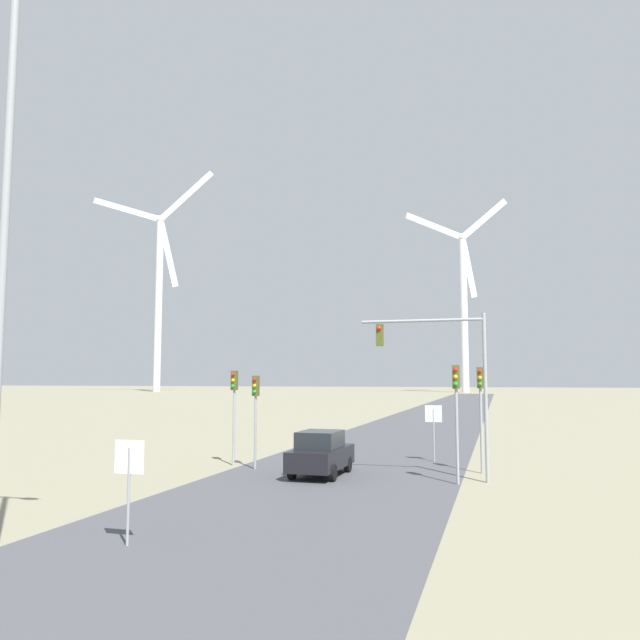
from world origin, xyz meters
TOP-DOWN VIEW (x-y plane):
  - road_surface at (0.00, 48.00)m, footprint 10.00×240.00m
  - streetlamp at (-3.47, 7.26)m, footprint 2.66×0.32m
  - stop_sign_near at (-2.14, 10.11)m, footprint 0.81×0.07m
  - stop_sign_far at (3.37, 27.47)m, footprint 0.81×0.07m
  - traffic_light_post_near_left at (-5.40, 23.62)m, footprint 0.28×0.34m
  - traffic_light_post_near_right at (4.89, 21.13)m, footprint 0.28×0.34m
  - traffic_light_post_mid_left at (-4.00, 22.80)m, footprint 0.28×0.34m
  - traffic_light_post_mid_right at (5.69, 24.23)m, footprint 0.28×0.34m
  - traffic_light_mast_overhead at (4.31, 21.88)m, footprint 4.95×0.35m
  - car_approaching at (-0.66, 21.73)m, footprint 1.89×4.14m
  - wind_turbine_far_left at (-95.31, 168.44)m, footprint 36.65×11.12m
  - wind_turbine_left at (-3.14, 185.17)m, footprint 29.44×13.78m

SIDE VIEW (x-z plane):
  - road_surface at x=0.00m, z-range 0.00..0.01m
  - car_approaching at x=-0.66m, z-range 0.00..1.83m
  - stop_sign_near at x=-2.14m, z-range 0.50..2.99m
  - stop_sign_far at x=3.37m, z-range 0.54..3.23m
  - traffic_light_post_mid_left at x=-4.00m, z-range 0.95..5.06m
  - traffic_light_post_near_left at x=-5.40m, z-range 1.00..5.34m
  - traffic_light_post_mid_right at x=5.69m, z-range 1.02..5.48m
  - traffic_light_post_near_right at x=4.89m, z-range 1.03..5.51m
  - traffic_light_mast_overhead at x=4.31m, z-range 1.40..7.95m
  - streetlamp at x=-3.47m, z-range 1.29..13.97m
  - wind_turbine_left at x=-3.14m, z-range -1.07..57.69m
  - wind_turbine_far_left at x=-95.31m, z-range -1.89..68.13m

